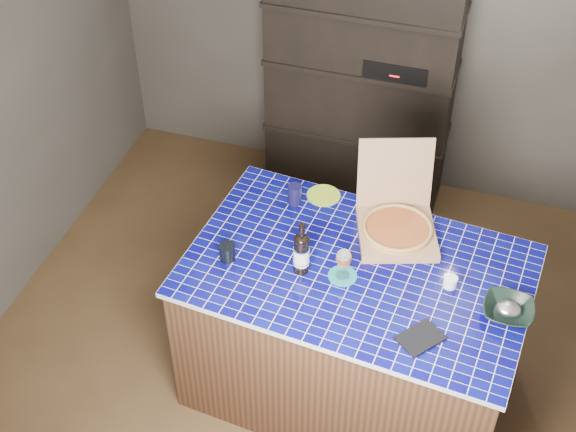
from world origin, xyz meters
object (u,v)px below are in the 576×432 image
(bowl, at_px, (508,310))
(pizza_box, at_px, (397,225))
(kitchen_island, at_px, (353,329))
(mead_bottle, at_px, (301,253))
(wine_glass, at_px, (344,259))
(dvd_case, at_px, (420,338))

(bowl, bearing_deg, pizza_box, 147.57)
(pizza_box, bearing_deg, kitchen_island, -130.70)
(pizza_box, xyz_separation_m, bowl, (0.61, -0.38, -0.03))
(mead_bottle, xyz_separation_m, bowl, (0.99, 0.01, -0.09))
(wine_glass, relative_size, dvd_case, 0.87)
(bowl, bearing_deg, wine_glass, 179.59)
(kitchen_island, relative_size, pizza_box, 3.08)
(kitchen_island, height_order, dvd_case, dvd_case)
(pizza_box, xyz_separation_m, mead_bottle, (-0.39, -0.40, 0.06))
(kitchen_island, distance_m, wine_glass, 0.59)
(kitchen_island, bearing_deg, bowl, -0.96)
(dvd_case, distance_m, bowl, 0.45)
(mead_bottle, distance_m, bowl, 1.00)
(mead_bottle, bearing_deg, dvd_case, -21.57)
(wine_glass, bearing_deg, pizza_box, 64.16)
(kitchen_island, distance_m, pizza_box, 0.61)
(wine_glass, xyz_separation_m, bowl, (0.79, -0.01, -0.09))
(kitchen_island, bearing_deg, dvd_case, -37.52)
(mead_bottle, relative_size, dvd_case, 1.54)
(mead_bottle, bearing_deg, pizza_box, 45.88)
(kitchen_island, xyz_separation_m, mead_bottle, (-0.26, -0.09, 0.58))
(kitchen_island, bearing_deg, mead_bottle, -154.91)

